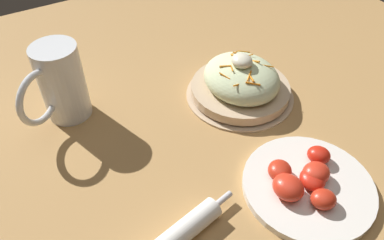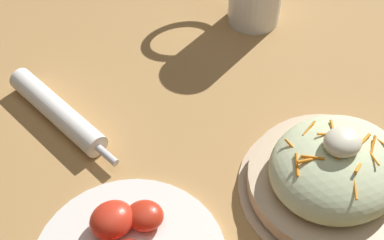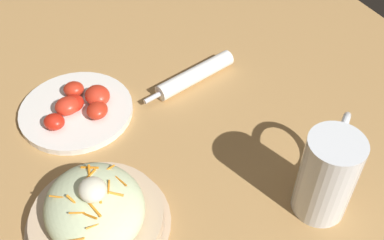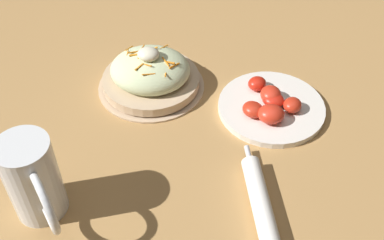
# 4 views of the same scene
# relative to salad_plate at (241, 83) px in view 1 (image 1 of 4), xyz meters

# --- Properties ---
(ground_plane) EXTENTS (1.43, 1.43, 0.00)m
(ground_plane) POSITION_rel_salad_plate_xyz_m (-0.09, 0.09, -0.03)
(ground_plane) COLOR #B2844C
(salad_plate) EXTENTS (0.23, 0.23, 0.10)m
(salad_plate) POSITION_rel_salad_plate_xyz_m (0.00, 0.00, 0.00)
(salad_plate) COLOR #D1B28E
(salad_plate) RESTS_ON ground_plane
(beer_mug) EXTENTS (0.12, 0.14, 0.15)m
(beer_mug) POSITION_rel_salad_plate_xyz_m (0.13, 0.33, 0.04)
(beer_mug) COLOR white
(beer_mug) RESTS_ON ground_plane
(tomato_plate) EXTENTS (0.22, 0.22, 0.05)m
(tomato_plate) POSITION_rel_salad_plate_xyz_m (-0.25, 0.05, -0.02)
(tomato_plate) COLOR white
(tomato_plate) RESTS_ON ground_plane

